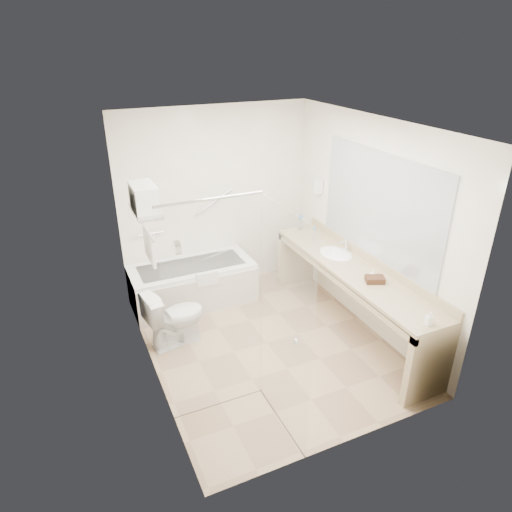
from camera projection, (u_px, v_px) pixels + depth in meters
name	position (u px, v px, depth m)	size (l,w,h in m)	color
floor	(267.00, 343.00, 5.36)	(3.20, 3.20, 0.00)	tan
ceiling	(269.00, 125.00, 4.27)	(2.60, 3.20, 0.10)	white
wall_back	(216.00, 201.00, 6.12)	(2.60, 0.10, 2.50)	white
wall_front	(358.00, 324.00, 3.50)	(2.60, 0.10, 2.50)	white
wall_left	(145.00, 269.00, 4.33)	(0.10, 3.20, 2.50)	white
wall_right	(368.00, 227.00, 5.30)	(0.10, 3.20, 2.50)	white
bathtub	(193.00, 284.00, 6.07)	(1.60, 0.73, 0.59)	white
grab_bar_short	(149.00, 234.00, 5.87)	(0.03, 0.03, 0.40)	silver
grab_bar_long	(214.00, 202.00, 6.07)	(0.03, 0.03, 0.60)	silver
shower_enclosure	(248.00, 319.00, 3.90)	(0.96, 0.91, 2.11)	silver
towel_shelf	(145.00, 206.00, 4.45)	(0.24, 0.55, 0.81)	silver
vanity_counter	(351.00, 283.00, 5.34)	(0.55, 2.70, 0.95)	tan
sink	(336.00, 255.00, 5.60)	(0.40, 0.52, 0.14)	white
faucet	(346.00, 245.00, 5.60)	(0.03, 0.03, 0.14)	silver
mirror	(379.00, 206.00, 5.04)	(0.02, 2.00, 1.20)	#A6ABB1
hairdryer_unit	(318.00, 186.00, 6.05)	(0.08, 0.10, 0.18)	white
toilet	(175.00, 317.00, 5.23)	(0.39, 0.70, 0.68)	white
amenity_basket	(375.00, 279.00, 4.91)	(0.20, 0.13, 0.07)	#442918
soap_bottle_a	(429.00, 322.00, 4.19)	(0.06, 0.14, 0.06)	white
soap_bottle_b	(372.00, 275.00, 4.98)	(0.08, 0.10, 0.08)	white
water_bottle_left	(314.00, 235.00, 5.88)	(0.06, 0.06, 0.19)	silver
water_bottle_mid	(301.00, 223.00, 6.24)	(0.06, 0.06, 0.20)	silver
water_bottle_right	(300.00, 224.00, 6.24)	(0.05, 0.05, 0.18)	silver
drinking_glass_near	(304.00, 236.00, 5.96)	(0.06, 0.06, 0.08)	silver
drinking_glass_far	(328.00, 252.00, 5.51)	(0.07, 0.07, 0.08)	silver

